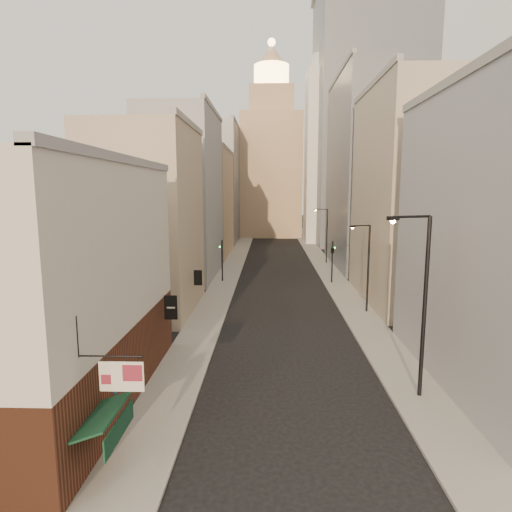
{
  "coord_description": "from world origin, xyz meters",
  "views": [
    {
      "loc": [
        -1.3,
        -11.12,
        10.65
      ],
      "look_at": [
        -2.28,
        20.21,
        5.86
      ],
      "focal_mm": 30.0,
      "sensor_mm": 36.0,
      "label": 1
    }
  ],
  "objects_px": {
    "streetlamp_far": "(326,233)",
    "clock_tower": "(271,161)",
    "traffic_light_left": "(222,253)",
    "white_tower": "(326,151)",
    "streetlamp_mid": "(366,263)",
    "traffic_light_right": "(333,251)",
    "streetlamp_near": "(421,297)"
  },
  "relations": [
    {
      "from": "streetlamp_far",
      "to": "clock_tower",
      "type": "bearing_deg",
      "value": 123.82
    },
    {
      "from": "clock_tower",
      "to": "traffic_light_left",
      "type": "height_order",
      "value": "clock_tower"
    },
    {
      "from": "white_tower",
      "to": "streetlamp_mid",
      "type": "distance_m",
      "value": 54.37
    },
    {
      "from": "streetlamp_mid",
      "to": "traffic_light_right",
      "type": "bearing_deg",
      "value": 74.38
    },
    {
      "from": "traffic_light_left",
      "to": "clock_tower",
      "type": "bearing_deg",
      "value": -97.51
    },
    {
      "from": "white_tower",
      "to": "traffic_light_right",
      "type": "height_order",
      "value": "white_tower"
    },
    {
      "from": "white_tower",
      "to": "traffic_light_right",
      "type": "xyz_separation_m",
      "value": [
        -4.06,
        -40.46,
        -14.78
      ]
    },
    {
      "from": "streetlamp_near",
      "to": "streetlamp_mid",
      "type": "bearing_deg",
      "value": 68.26
    },
    {
      "from": "streetlamp_far",
      "to": "traffic_light_right",
      "type": "height_order",
      "value": "streetlamp_far"
    },
    {
      "from": "clock_tower",
      "to": "traffic_light_right",
      "type": "bearing_deg",
      "value": -82.74
    },
    {
      "from": "white_tower",
      "to": "streetlamp_near",
      "type": "xyz_separation_m",
      "value": [
        -3.7,
        -68.09,
        -13.19
      ]
    },
    {
      "from": "traffic_light_right",
      "to": "streetlamp_mid",
      "type": "bearing_deg",
      "value": 77.68
    },
    {
      "from": "clock_tower",
      "to": "traffic_light_right",
      "type": "distance_m",
      "value": 56.61
    },
    {
      "from": "streetlamp_far",
      "to": "traffic_light_left",
      "type": "xyz_separation_m",
      "value": [
        -13.72,
        -13.39,
        -1.15
      ]
    },
    {
      "from": "clock_tower",
      "to": "streetlamp_mid",
      "type": "height_order",
      "value": "clock_tower"
    },
    {
      "from": "clock_tower",
      "to": "traffic_light_left",
      "type": "relative_size",
      "value": 8.98
    },
    {
      "from": "clock_tower",
      "to": "traffic_light_right",
      "type": "relative_size",
      "value": 8.98
    },
    {
      "from": "clock_tower",
      "to": "traffic_light_left",
      "type": "bearing_deg",
      "value": -96.14
    },
    {
      "from": "streetlamp_near",
      "to": "traffic_light_right",
      "type": "xyz_separation_m",
      "value": [
        -0.36,
        27.63,
        -1.59
      ]
    },
    {
      "from": "clock_tower",
      "to": "streetlamp_near",
      "type": "relative_size",
      "value": 4.74
    },
    {
      "from": "streetlamp_near",
      "to": "clock_tower",
      "type": "bearing_deg",
      "value": 76.31
    },
    {
      "from": "streetlamp_mid",
      "to": "clock_tower",
      "type": "bearing_deg",
      "value": 75.74
    },
    {
      "from": "white_tower",
      "to": "traffic_light_left",
      "type": "distance_m",
      "value": 45.96
    },
    {
      "from": "clock_tower",
      "to": "white_tower",
      "type": "xyz_separation_m",
      "value": [
        11.0,
        -14.0,
        0.97
      ]
    },
    {
      "from": "traffic_light_right",
      "to": "white_tower",
      "type": "bearing_deg",
      "value": -113.65
    },
    {
      "from": "streetlamp_far",
      "to": "traffic_light_left",
      "type": "bearing_deg",
      "value": -112.9
    },
    {
      "from": "traffic_light_left",
      "to": "traffic_light_right",
      "type": "distance_m",
      "value": 12.76
    },
    {
      "from": "white_tower",
      "to": "traffic_light_right",
      "type": "bearing_deg",
      "value": -95.73
    },
    {
      "from": "white_tower",
      "to": "streetlamp_mid",
      "type": "xyz_separation_m",
      "value": [
        -2.89,
        -52.41,
        -14.16
      ]
    },
    {
      "from": "streetlamp_mid",
      "to": "streetlamp_far",
      "type": "relative_size",
      "value": 0.97
    },
    {
      "from": "streetlamp_near",
      "to": "white_tower",
      "type": "bearing_deg",
      "value": 68.12
    },
    {
      "from": "clock_tower",
      "to": "streetlamp_far",
      "type": "bearing_deg",
      "value": -78.98
    }
  ]
}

